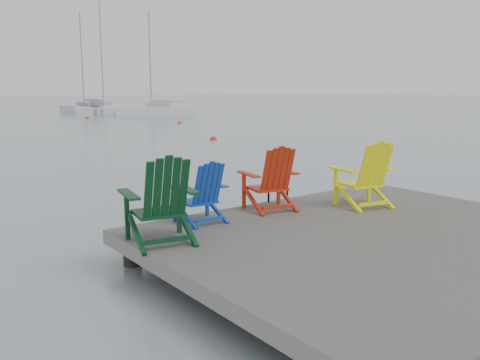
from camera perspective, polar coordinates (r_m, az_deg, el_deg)
ground at (r=7.45m, az=15.42°, el=-9.50°), size 400.00×400.00×0.00m
dock at (r=7.34m, az=15.55°, el=-6.95°), size 6.00×5.00×1.40m
handrail at (r=9.00m, az=4.32°, el=1.06°), size 0.48×0.04×0.90m
chair_green at (r=6.53m, az=-8.81°, el=-2.18°), size 1.03×0.97×1.14m
chair_blue at (r=7.51m, az=-4.32°, el=-1.36°), size 0.74×0.68×0.92m
chair_red at (r=8.27m, az=3.56°, el=0.20°), size 0.95×0.90×1.06m
chair_yellow at (r=8.74m, az=14.00°, el=0.64°), size 1.02×0.97×1.11m
sailboat_near at (r=54.40m, az=-16.84°, el=7.50°), size 3.24×7.62×10.34m
sailboat_mid at (r=56.28m, az=-15.19°, el=7.65°), size 7.90×8.68×12.77m
sailboat_far at (r=48.87m, az=-9.46°, el=7.54°), size 6.73×5.46×9.78m
buoy_a at (r=25.19m, az=-3.01°, el=4.53°), size 0.36×0.36×0.36m
buoy_c at (r=37.50m, az=-6.80°, el=6.31°), size 0.36×0.36×0.36m
buoy_d at (r=45.55m, az=-16.78°, el=6.62°), size 0.36×0.36×0.36m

